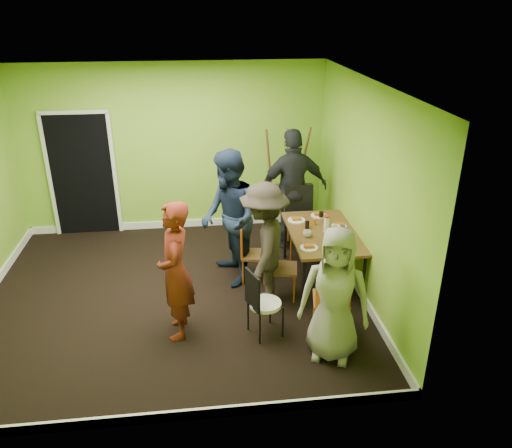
# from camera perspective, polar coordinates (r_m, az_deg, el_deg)

# --- Properties ---
(ground) EXTENTS (5.00, 5.00, 0.00)m
(ground) POSITION_cam_1_polar(r_m,az_deg,el_deg) (6.92, -9.22, -8.00)
(ground) COLOR black
(ground) RESTS_ON ground
(room_walls) EXTENTS (5.04, 4.54, 2.82)m
(room_walls) POSITION_cam_1_polar(r_m,az_deg,el_deg) (6.49, -10.00, -0.42)
(room_walls) COLOR #83B42E
(room_walls) RESTS_ON ground
(dining_table) EXTENTS (0.90, 1.50, 0.75)m
(dining_table) POSITION_cam_1_polar(r_m,az_deg,el_deg) (6.93, 7.60, -1.30)
(dining_table) COLOR black
(dining_table) RESTS_ON ground
(chair_left_far) EXTENTS (0.40, 0.40, 0.85)m
(chair_left_far) POSITION_cam_1_polar(r_m,az_deg,el_deg) (6.97, -0.80, -2.91)
(chair_left_far) COLOR #CF5B13
(chair_left_far) RESTS_ON ground
(chair_left_near) EXTENTS (0.44, 0.44, 0.91)m
(chair_left_near) POSITION_cam_1_polar(r_m,az_deg,el_deg) (6.57, 2.43, -4.39)
(chair_left_near) COLOR #CF5B13
(chair_left_near) RESTS_ON ground
(chair_back_end) EXTENTS (0.45, 0.53, 1.07)m
(chair_back_end) POSITION_cam_1_polar(r_m,az_deg,el_deg) (7.73, 4.90, 2.15)
(chair_back_end) COLOR #CF5B13
(chair_back_end) RESTS_ON ground
(chair_front_end) EXTENTS (0.48, 0.49, 1.00)m
(chair_front_end) POSITION_cam_1_polar(r_m,az_deg,el_deg) (5.82, 8.69, -8.22)
(chair_front_end) COLOR #CF5B13
(chair_front_end) RESTS_ON ground
(chair_bentwood) EXTENTS (0.44, 0.43, 0.87)m
(chair_bentwood) POSITION_cam_1_polar(r_m,az_deg,el_deg) (5.84, 0.55, -8.71)
(chair_bentwood) COLOR black
(chair_bentwood) RESTS_ON ground
(easel) EXTENTS (0.74, 0.69, 1.85)m
(easel) POSITION_cam_1_polar(r_m,az_deg,el_deg) (8.25, 3.43, 4.80)
(easel) COLOR brown
(easel) RESTS_ON ground
(plate_near_left) EXTENTS (0.25, 0.25, 0.01)m
(plate_near_left) POSITION_cam_1_polar(r_m,az_deg,el_deg) (7.21, 4.64, 0.44)
(plate_near_left) COLOR white
(plate_near_left) RESTS_ON dining_table
(plate_near_right) EXTENTS (0.23, 0.23, 0.01)m
(plate_near_right) POSITION_cam_1_polar(r_m,az_deg,el_deg) (6.43, 6.07, -2.70)
(plate_near_right) COLOR white
(plate_near_right) RESTS_ON dining_table
(plate_far_back) EXTENTS (0.23, 0.23, 0.01)m
(plate_far_back) POSITION_cam_1_polar(r_m,az_deg,el_deg) (7.40, 7.17, 0.98)
(plate_far_back) COLOR white
(plate_far_back) RESTS_ON dining_table
(plate_far_front) EXTENTS (0.22, 0.22, 0.01)m
(plate_far_front) POSITION_cam_1_polar(r_m,az_deg,el_deg) (6.39, 9.20, -3.09)
(plate_far_front) COLOR white
(plate_far_front) RESTS_ON dining_table
(plate_wall_back) EXTENTS (0.22, 0.22, 0.01)m
(plate_wall_back) POSITION_cam_1_polar(r_m,az_deg,el_deg) (7.10, 9.51, -0.23)
(plate_wall_back) COLOR white
(plate_wall_back) RESTS_ON dining_table
(plate_wall_front) EXTENTS (0.25, 0.25, 0.01)m
(plate_wall_front) POSITION_cam_1_polar(r_m,az_deg,el_deg) (6.75, 9.57, -1.57)
(plate_wall_front) COLOR white
(plate_wall_front) RESTS_ON dining_table
(thermos) EXTENTS (0.07, 0.07, 0.21)m
(thermos) POSITION_cam_1_polar(r_m,az_deg,el_deg) (6.87, 8.04, -0.09)
(thermos) COLOR white
(thermos) RESTS_ON dining_table
(blue_bottle) EXTENTS (0.08, 0.08, 0.22)m
(blue_bottle) POSITION_cam_1_polar(r_m,az_deg,el_deg) (6.57, 9.87, -1.32)
(blue_bottle) COLOR #1622AC
(blue_bottle) RESTS_ON dining_table
(orange_bottle) EXTENTS (0.04, 0.04, 0.09)m
(orange_bottle) POSITION_cam_1_polar(r_m,az_deg,el_deg) (7.08, 6.70, 0.21)
(orange_bottle) COLOR #CF5B13
(orange_bottle) RESTS_ON dining_table
(glass_mid) EXTENTS (0.06, 0.06, 0.10)m
(glass_mid) POSITION_cam_1_polar(r_m,az_deg,el_deg) (6.96, 5.87, -0.09)
(glass_mid) COLOR black
(glass_mid) RESTS_ON dining_table
(glass_back) EXTENTS (0.07, 0.07, 0.09)m
(glass_back) POSITION_cam_1_polar(r_m,az_deg,el_deg) (7.32, 7.46, 1.06)
(glass_back) COLOR black
(glass_back) RESTS_ON dining_table
(glass_front) EXTENTS (0.07, 0.07, 0.10)m
(glass_front) POSITION_cam_1_polar(r_m,az_deg,el_deg) (6.52, 8.79, -2.05)
(glass_front) COLOR black
(glass_front) RESTS_ON dining_table
(cup_a) EXTENTS (0.11, 0.11, 0.09)m
(cup_a) POSITION_cam_1_polar(r_m,az_deg,el_deg) (6.72, 5.89, -1.12)
(cup_a) COLOR white
(cup_a) RESTS_ON dining_table
(cup_b) EXTENTS (0.10, 0.10, 0.09)m
(cup_b) POSITION_cam_1_polar(r_m,az_deg,el_deg) (6.91, 9.17, -0.53)
(cup_b) COLOR white
(cup_b) RESTS_ON dining_table
(person_standing) EXTENTS (0.41, 0.62, 1.68)m
(person_standing) POSITION_cam_1_polar(r_m,az_deg,el_deg) (5.77, -9.19, -5.35)
(person_standing) COLOR #621C10
(person_standing) RESTS_ON ground
(person_left_far) EXTENTS (0.89, 1.05, 1.89)m
(person_left_far) POSITION_cam_1_polar(r_m,az_deg,el_deg) (6.77, -3.06, 0.61)
(person_left_far) COLOR #162138
(person_left_far) RESTS_ON ground
(person_left_near) EXTENTS (0.91, 1.21, 1.66)m
(person_left_near) POSITION_cam_1_polar(r_m,az_deg,el_deg) (6.28, 0.95, -2.53)
(person_left_near) COLOR black
(person_left_near) RESTS_ON ground
(person_back_end) EXTENTS (1.18, 0.64, 1.91)m
(person_back_end) POSITION_cam_1_polar(r_m,az_deg,el_deg) (7.81, 4.25, 3.96)
(person_back_end) COLOR black
(person_back_end) RESTS_ON ground
(person_front_end) EXTENTS (0.89, 0.74, 1.56)m
(person_front_end) POSITION_cam_1_polar(r_m,az_deg,el_deg) (5.45, 9.00, -8.04)
(person_front_end) COLOR gray
(person_front_end) RESTS_ON ground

